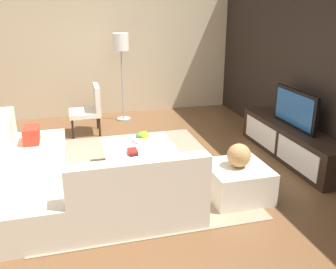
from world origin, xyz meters
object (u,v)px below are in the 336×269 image
Objects in this scene: floor_lamp at (121,48)px; ottoman at (237,182)px; coffee_table at (139,159)px; accent_chair_near at (90,107)px; media_console at (291,142)px; book_stack at (133,152)px; sectional_couch at (63,182)px; television at (295,109)px; decorative_ball at (239,155)px; fruit_bowl at (143,138)px.

floor_lamp reaches higher than ottoman.
coffee_table is 1.94m from accent_chair_near.
media_console is 11.08× the size of book_stack.
ottoman is (0.98, 1.00, -0.00)m from coffee_table.
sectional_couch reaches higher than coffee_table.
coffee_table is 5.10× the size of book_stack.
television is (0.00, 0.00, 0.52)m from media_console.
ottoman is at bearing 45.65° from coffee_table.
ottoman is 2.48× the size of decorative_ball.
television is 0.41× the size of sectional_couch.
decorative_ball is (0.88, -1.29, -0.23)m from television.
television is 0.99× the size of coffee_table.
book_stack is at bearing -5.91° from floor_lamp.
decorative_ball is at bearing 13.62° from floor_lamp.
fruit_bowl is at bearing 152.28° from coffee_table.
television is 3.39m from sectional_couch.
sectional_couch is at bearing -54.42° from fruit_bowl.
sectional_couch is 0.98m from book_stack.
accent_chair_near is 3.21m from decorative_ball.
television reaches higher than book_stack.
ottoman is 1.37m from book_stack.
sectional_couch is 12.39× the size of book_stack.
sectional_couch is at bearing -14.52° from accent_chair_near.
coffee_table is 3.62× the size of fruit_bowl.
accent_chair_near reaches higher than decorative_ball.
accent_chair_near reaches higher than media_console.
television is 3.57× the size of decorative_ball.
book_stack is (-0.38, 0.89, 0.13)m from sectional_couch.
decorative_ball is at bearing 25.17° from accent_chair_near.
fruit_bowl is 0.47m from book_stack.
accent_chair_near is 1.33m from floor_lamp.
media_console reaches higher than coffee_table.
accent_chair_near reaches higher than sectional_couch.
ottoman is (2.83, 1.53, -0.29)m from accent_chair_near.
floor_lamp reaches higher than television.
media_console is 2.30m from coffee_table.
sectional_couch reaches higher than ottoman.
sectional_couch is (0.51, -3.31, 0.03)m from media_console.
accent_chair_near is at bearing -164.15° from coffee_table.
decorative_ball is at bearing 79.56° from sectional_couch.
media_console is 7.87× the size of fruit_bowl.
media_console is 3.35m from sectional_couch.
decorative_ball reaches higher than coffee_table.
fruit_bowl is at bearing 151.83° from book_stack.
book_stack is at bearing -28.17° from fruit_bowl.
fruit_bowl reaches higher than coffee_table.
television is 5.05× the size of book_stack.
media_console is 2.19× the size of television.
television reaches higher than media_console.
decorative_ball is at bearing 45.65° from coffee_table.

